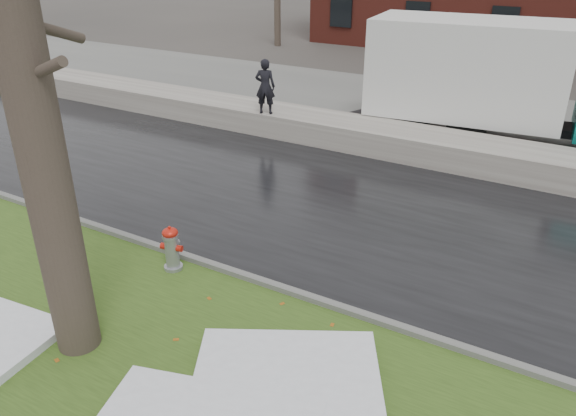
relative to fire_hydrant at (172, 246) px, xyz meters
The scene contains 11 objects.
ground 1.57m from the fire_hydrant, 24.18° to the right, with size 120.00×120.00×0.00m, color #47423D.
verge 2.35m from the fire_hydrant, 53.98° to the right, with size 60.00×4.50×0.04m, color #2D4617.
road 4.15m from the fire_hydrant, 70.89° to the left, with size 60.00×7.00×0.03m, color black.
parking_lot 12.48m from the fire_hydrant, 83.79° to the left, with size 60.00×9.00×0.03m, color slate.
curb 1.47m from the fire_hydrant, 16.29° to the left, with size 60.00×0.15×0.14m, color slate.
snowbank 8.21m from the fire_hydrant, 80.54° to the left, with size 60.00×1.60×0.75m, color #A4A196.
fire_hydrant is the anchor object (origin of this frame).
tree 4.27m from the fire_hydrant, 85.86° to the right, with size 1.66×1.97×7.96m.
box_truck 11.19m from the fire_hydrant, 70.35° to the left, with size 10.79×3.37×3.56m.
worker 8.03m from the fire_hydrant, 109.57° to the left, with size 0.61×0.40×1.66m, color black.
snow_patch_near 3.74m from the fire_hydrant, 24.66° to the right, with size 2.60×2.00×0.16m, color silver.
Camera 1 is at (5.06, -6.10, 5.72)m, focal length 35.00 mm.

